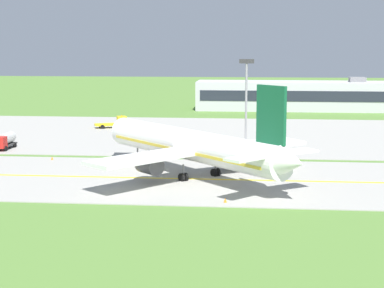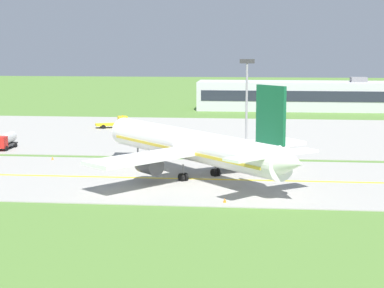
% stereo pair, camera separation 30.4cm
% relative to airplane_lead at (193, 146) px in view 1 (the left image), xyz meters
% --- Properties ---
extents(ground_plane, '(500.00, 500.00, 0.00)m').
position_rel_airplane_lead_xyz_m(ground_plane, '(2.10, -1.58, -4.13)').
color(ground_plane, '#517A33').
extents(taxiway_strip, '(240.00, 28.00, 0.10)m').
position_rel_airplane_lead_xyz_m(taxiway_strip, '(2.10, -1.58, -4.08)').
color(taxiway_strip, '#9E9B93').
rests_on(taxiway_strip, ground).
extents(apron_pad, '(140.00, 52.00, 0.10)m').
position_rel_airplane_lead_xyz_m(apron_pad, '(12.10, 40.42, -4.08)').
color(apron_pad, '#9E9B93').
rests_on(apron_pad, ground).
extents(taxiway_centreline, '(220.00, 0.60, 0.01)m').
position_rel_airplane_lead_xyz_m(taxiway_centreline, '(2.10, -1.58, -4.03)').
color(taxiway_centreline, yellow).
rests_on(taxiway_centreline, taxiway_strip).
extents(airplane_lead, '(30.30, 32.10, 12.70)m').
position_rel_airplane_lead_xyz_m(airplane_lead, '(0.00, 0.00, 0.00)').
color(airplane_lead, white).
rests_on(airplane_lead, ground).
extents(service_truck_baggage, '(6.70, 4.28, 2.59)m').
position_rel_airplane_lead_xyz_m(service_truck_baggage, '(-20.55, 47.67, -2.95)').
color(service_truck_baggage, yellow).
rests_on(service_truck_baggage, ground).
extents(service_truck_fuel, '(2.40, 6.00, 2.65)m').
position_rel_airplane_lead_xyz_m(service_truck_fuel, '(-32.86, 19.10, -2.60)').
color(service_truck_fuel, red).
rests_on(service_truck_fuel, ground).
extents(terminal_building, '(58.54, 11.84, 8.55)m').
position_rel_airplane_lead_xyz_m(terminal_building, '(21.80, 88.12, -0.44)').
color(terminal_building, '#B2B2B7').
rests_on(terminal_building, ground).
extents(apron_light_mast, '(2.40, 0.50, 14.70)m').
position_rel_airplane_lead_xyz_m(apron_light_mast, '(6.41, 23.50, 5.19)').
color(apron_light_mast, gray).
rests_on(apron_light_mast, ground).
extents(traffic_cone_near_edge, '(0.44, 0.44, 0.60)m').
position_rel_airplane_lead_xyz_m(traffic_cone_near_edge, '(-22.00, 10.07, -3.83)').
color(traffic_cone_near_edge, orange).
rests_on(traffic_cone_near_edge, ground).
extents(traffic_cone_mid_edge, '(0.44, 0.44, 0.60)m').
position_rel_airplane_lead_xyz_m(traffic_cone_mid_edge, '(4.93, -13.69, -3.83)').
color(traffic_cone_mid_edge, orange).
rests_on(traffic_cone_mid_edge, ground).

